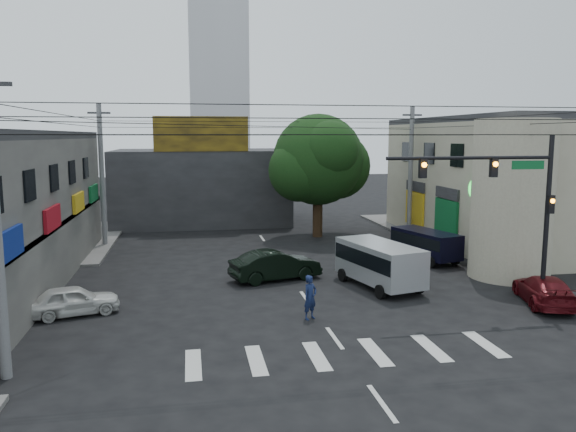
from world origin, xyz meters
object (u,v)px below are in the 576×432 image
object	(u,v)px
traffic_officer	(310,297)
silver_minivan	(379,266)
dark_sedan	(275,265)
utility_pole_far_left	(102,176)
maroon_sedan	(544,290)
white_compact	(73,300)
navy_van	(426,246)
traffic_gantry	(511,194)
utility_pole_far_right	(411,172)
street_tree	(318,160)

from	to	relation	value
traffic_officer	silver_minivan	bearing A→B (deg)	10.22
dark_sedan	utility_pole_far_left	bearing A→B (deg)	27.29
maroon_sedan	white_compact	bearing A→B (deg)	11.25
white_compact	maroon_sedan	size ratio (longest dim) A/B	0.83
utility_pole_far_left	navy_van	world-z (taller)	utility_pole_far_left
traffic_gantry	traffic_officer	bearing A→B (deg)	178.36
maroon_sedan	traffic_officer	size ratio (longest dim) A/B	2.63
dark_sedan	utility_pole_far_right	bearing A→B (deg)	-62.38
street_tree	traffic_officer	size ratio (longest dim) A/B	4.94
dark_sedan	silver_minivan	size ratio (longest dim) A/B	0.91
utility_pole_far_right	navy_van	distance (m)	8.92
traffic_gantry	dark_sedan	bearing A→B (deg)	143.19
dark_sedan	traffic_officer	bearing A→B (deg)	168.54
utility_pole_far_left	navy_van	bearing A→B (deg)	-22.54
silver_minivan	traffic_officer	bearing A→B (deg)	119.16
traffic_gantry	silver_minivan	bearing A→B (deg)	133.22
traffic_officer	utility_pole_far_right	bearing A→B (deg)	23.74
street_tree	navy_van	size ratio (longest dim) A/B	1.85
utility_pole_far_left	navy_van	distance (m)	20.73
utility_pole_far_left	white_compact	size ratio (longest dim) A/B	2.40
utility_pole_far_left	traffic_officer	bearing A→B (deg)	-58.97
utility_pole_far_left	maroon_sedan	bearing A→B (deg)	-39.18
utility_pole_far_left	dark_sedan	distance (m)	14.81
street_tree	silver_minivan	world-z (taller)	street_tree
street_tree	silver_minivan	distance (m)	14.45
utility_pole_far_left	utility_pole_far_right	xyz separation A→B (m)	(21.00, 0.00, 0.00)
utility_pole_far_right	silver_minivan	xyz separation A→B (m)	(-6.67, -12.75, -3.54)
silver_minivan	traffic_officer	size ratio (longest dim) A/B	2.99
utility_pole_far_left	silver_minivan	world-z (taller)	utility_pole_far_left
street_tree	dark_sedan	xyz separation A→B (m)	(-4.83, -11.53, -4.73)
utility_pole_far_left	traffic_officer	world-z (taller)	utility_pole_far_left
utility_pole_far_right	maroon_sedan	bearing A→B (deg)	-92.15
street_tree	utility_pole_far_right	xyz separation A→B (m)	(6.50, -1.00, -0.87)
street_tree	dark_sedan	world-z (taller)	street_tree
maroon_sedan	silver_minivan	distance (m)	7.18
street_tree	maroon_sedan	world-z (taller)	street_tree
white_compact	traffic_officer	xyz separation A→B (m)	(9.28, -2.14, 0.27)
utility_pole_far_right	dark_sedan	size ratio (longest dim) A/B	1.92
street_tree	traffic_gantry	bearing A→B (deg)	-78.01
maroon_sedan	traffic_officer	xyz separation A→B (m)	(-10.29, -0.16, 0.25)
dark_sedan	maroon_sedan	distance (m)	12.31
traffic_gantry	traffic_officer	distance (m)	9.14
silver_minivan	navy_van	distance (m)	6.69
traffic_gantry	utility_pole_far_right	distance (m)	17.21
traffic_officer	maroon_sedan	bearing A→B (deg)	-32.29
utility_pole_far_right	silver_minivan	bearing A→B (deg)	-117.61
white_compact	utility_pole_far_left	bearing A→B (deg)	-12.80
white_compact	maroon_sedan	bearing A→B (deg)	-111.73
traffic_officer	white_compact	bearing A→B (deg)	133.80
traffic_gantry	silver_minivan	distance (m)	6.95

